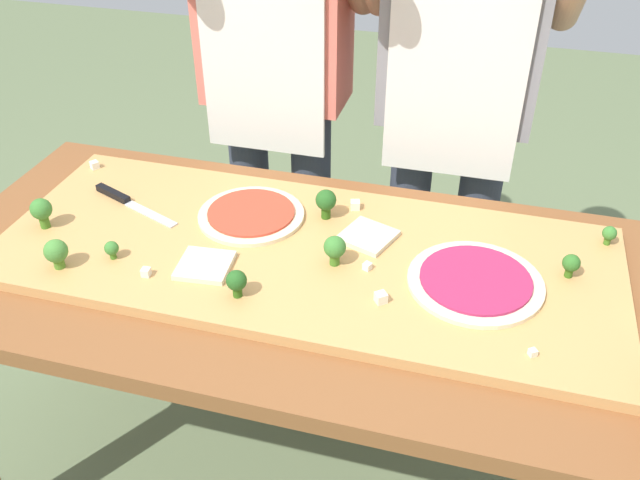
# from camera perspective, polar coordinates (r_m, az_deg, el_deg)

# --- Properties ---
(prep_table) EXTENTS (1.64, 0.78, 0.80)m
(prep_table) POSITION_cam_1_polar(r_m,az_deg,el_deg) (1.53, -1.62, -5.56)
(prep_table) COLOR brown
(prep_table) RESTS_ON ground
(cutting_board) EXTENTS (1.35, 0.54, 0.02)m
(cutting_board) POSITION_cam_1_polar(r_m,az_deg,el_deg) (1.48, -1.18, -1.24)
(cutting_board) COLOR tan
(cutting_board) RESTS_ON prep_table
(chefs_knife) EXTENTS (0.26, 0.12, 0.02)m
(chefs_knife) POSITION_cam_1_polar(r_m,az_deg,el_deg) (1.70, -16.11, 3.27)
(chefs_knife) COLOR #B7BABF
(chefs_knife) RESTS_ON cutting_board
(pizza_whole_beet_magenta) EXTENTS (0.28, 0.28, 0.02)m
(pizza_whole_beet_magenta) POSITION_cam_1_polar(r_m,az_deg,el_deg) (1.41, 12.92, -3.39)
(pizza_whole_beet_magenta) COLOR beige
(pizza_whole_beet_magenta) RESTS_ON cutting_board
(pizza_whole_tomato_red) EXTENTS (0.25, 0.25, 0.02)m
(pizza_whole_tomato_red) POSITION_cam_1_polar(r_m,az_deg,el_deg) (1.59, -5.81, 2.16)
(pizza_whole_tomato_red) COLOR beige
(pizza_whole_tomato_red) RESTS_ON cutting_board
(pizza_slice_center) EXTENTS (0.12, 0.12, 0.01)m
(pizza_slice_center) POSITION_cam_1_polar(r_m,az_deg,el_deg) (1.44, -9.65, -2.11)
(pizza_slice_center) COLOR beige
(pizza_slice_center) RESTS_ON cutting_board
(pizza_slice_near_left) EXTENTS (0.14, 0.14, 0.01)m
(pizza_slice_near_left) POSITION_cam_1_polar(r_m,az_deg,el_deg) (1.51, 4.04, 0.32)
(pizza_slice_near_left) COLOR beige
(pizza_slice_near_left) RESTS_ON cutting_board
(broccoli_floret_center_right) EXTENTS (0.04, 0.04, 0.05)m
(broccoli_floret_center_right) POSITION_cam_1_polar(r_m,az_deg,el_deg) (1.47, 20.34, -1.89)
(broccoli_floret_center_right) COLOR #366618
(broccoli_floret_center_right) RESTS_ON cutting_board
(broccoli_floret_back_left) EXTENTS (0.04, 0.04, 0.06)m
(broccoli_floret_back_left) POSITION_cam_1_polar(r_m,az_deg,el_deg) (1.34, -7.03, -3.48)
(broccoli_floret_back_left) COLOR #2C5915
(broccoli_floret_back_left) RESTS_ON cutting_board
(broccoli_floret_front_mid) EXTENTS (0.05, 0.05, 0.07)m
(broccoli_floret_front_mid) POSITION_cam_1_polar(r_m,az_deg,el_deg) (1.56, 0.50, 3.27)
(broccoli_floret_front_mid) COLOR #2C5915
(broccoli_floret_front_mid) RESTS_ON cutting_board
(broccoli_floret_center_left) EXTENTS (0.03, 0.03, 0.04)m
(broccoli_floret_center_left) POSITION_cam_1_polar(r_m,az_deg,el_deg) (1.61, 23.14, 0.48)
(broccoli_floret_center_left) COLOR #3F7220
(broccoli_floret_center_left) RESTS_ON cutting_board
(broccoli_floret_front_left) EXTENTS (0.05, 0.05, 0.07)m
(broccoli_floret_front_left) POSITION_cam_1_polar(r_m,az_deg,el_deg) (1.65, -22.36, 2.32)
(broccoli_floret_front_left) COLOR #3F7220
(broccoli_floret_front_left) RESTS_ON cutting_board
(broccoli_floret_back_mid) EXTENTS (0.05, 0.05, 0.07)m
(broccoli_floret_back_mid) POSITION_cam_1_polar(r_m,az_deg,el_deg) (1.41, 1.26, -0.65)
(broccoli_floret_back_mid) COLOR #3F7220
(broccoli_floret_back_mid) RESTS_ON cutting_board
(broccoli_floret_back_right) EXTENTS (0.03, 0.03, 0.04)m
(broccoli_floret_back_right) POSITION_cam_1_polar(r_m,az_deg,el_deg) (1.50, -17.10, -0.71)
(broccoli_floret_back_right) COLOR #3F7220
(broccoli_floret_back_right) RESTS_ON cutting_board
(broccoli_floret_front_right) EXTENTS (0.05, 0.05, 0.07)m
(broccoli_floret_front_right) POSITION_cam_1_polar(r_m,az_deg,el_deg) (1.50, -21.29, -0.94)
(broccoli_floret_front_right) COLOR #487A23
(broccoli_floret_front_right) RESTS_ON cutting_board
(cheese_crumble_a) EXTENTS (0.02, 0.02, 0.02)m
(cheese_crumble_a) POSITION_cam_1_polar(r_m,az_deg,el_deg) (1.44, -14.41, -2.64)
(cheese_crumble_a) COLOR silver
(cheese_crumble_a) RESTS_ON cutting_board
(cheese_crumble_b) EXTENTS (0.02, 0.02, 0.02)m
(cheese_crumble_b) POSITION_cam_1_polar(r_m,az_deg,el_deg) (1.42, 4.01, -2.16)
(cheese_crumble_b) COLOR white
(cheese_crumble_b) RESTS_ON cutting_board
(cheese_crumble_c) EXTENTS (0.02, 0.02, 0.01)m
(cheese_crumble_c) POSITION_cam_1_polar(r_m,az_deg,el_deg) (1.28, 17.43, -9.01)
(cheese_crumble_c) COLOR silver
(cheese_crumble_c) RESTS_ON cutting_board
(cheese_crumble_d) EXTENTS (0.03, 0.03, 0.02)m
(cheese_crumble_d) POSITION_cam_1_polar(r_m,az_deg,el_deg) (1.61, 2.97, 2.96)
(cheese_crumble_d) COLOR silver
(cheese_crumble_d) RESTS_ON cutting_board
(cheese_crumble_e) EXTENTS (0.03, 0.03, 0.02)m
(cheese_crumble_e) POSITION_cam_1_polar(r_m,az_deg,el_deg) (1.34, 5.14, -4.85)
(cheese_crumble_e) COLOR silver
(cheese_crumble_e) RESTS_ON cutting_board
(cheese_crumble_f) EXTENTS (0.03, 0.03, 0.02)m
(cheese_crumble_f) POSITION_cam_1_polar(r_m,az_deg,el_deg) (1.87, -18.41, 6.00)
(cheese_crumble_f) COLOR white
(cheese_crumble_f) RESTS_ON cutting_board
(cook_left) EXTENTS (0.54, 0.39, 1.67)m
(cook_left) POSITION_cam_1_polar(r_m,az_deg,el_deg) (1.95, -3.82, 14.32)
(cook_left) COLOR #333847
(cook_left) RESTS_ON ground
(cook_right) EXTENTS (0.54, 0.39, 1.67)m
(cook_right) POSITION_cam_1_polar(r_m,az_deg,el_deg) (1.86, 11.44, 12.61)
(cook_right) COLOR #333847
(cook_right) RESTS_ON ground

